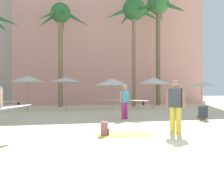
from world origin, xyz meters
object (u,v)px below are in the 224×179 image
object	(u,v)px
palm_tree_far_right	(134,15)
cafe_umbrella_3	(154,81)
person_near_right	(124,101)
person_mid_left	(202,113)
backpack	(105,129)
cafe_umbrella_2	(112,82)
cafe_umbrella_5	(66,80)
cafe_umbrella_4	(202,84)
person_far_left	(176,104)
palm_tree_center	(158,11)
palm_tree_left	(60,22)
cafe_umbrella_0	(28,79)
beach_towel	(124,135)

from	to	relation	value
palm_tree_far_right	cafe_umbrella_3	distance (m)	6.83
person_near_right	person_mid_left	size ratio (longest dim) A/B	2.58
backpack	cafe_umbrella_2	bearing A→B (deg)	94.78
cafe_umbrella_3	cafe_umbrella_5	world-z (taller)	cafe_umbrella_3
cafe_umbrella_4	person_far_left	xyz separation A→B (m)	(-8.55, -11.44, -0.97)
palm_tree_center	person_mid_left	distance (m)	16.03
cafe_umbrella_5	person_near_right	size ratio (longest dim) A/B	0.92
palm_tree_center	person_mid_left	xyz separation A→B (m)	(-3.72, -12.86, -8.81)
backpack	person_far_left	distance (m)	2.34
palm_tree_left	cafe_umbrella_4	bearing A→B (deg)	-21.77
cafe_umbrella_2	cafe_umbrella_5	bearing A→B (deg)	-178.71
palm_tree_center	person_near_right	bearing A→B (deg)	-121.95
cafe_umbrella_0	cafe_umbrella_3	world-z (taller)	cafe_umbrella_0
cafe_umbrella_4	backpack	size ratio (longest dim) A/B	6.05
cafe_umbrella_2	backpack	xyz separation A→B (m)	(-3.40, -11.60, -1.83)
beach_towel	person_mid_left	size ratio (longest dim) A/B	1.66
cafe_umbrella_2	backpack	distance (m)	12.22
cafe_umbrella_2	beach_towel	world-z (taller)	cafe_umbrella_2
cafe_umbrella_5	backpack	world-z (taller)	cafe_umbrella_5
person_near_right	cafe_umbrella_3	bearing A→B (deg)	-62.98
cafe_umbrella_0	backpack	distance (m)	11.76
cafe_umbrella_0	palm_tree_center	bearing A→B (deg)	21.90
cafe_umbrella_3	cafe_umbrella_4	xyz separation A→B (m)	(4.20, 0.02, -0.24)
palm_tree_left	cafe_umbrella_3	xyz separation A→B (m)	(6.72, -4.38, -5.18)
palm_tree_far_right	backpack	distance (m)	17.54
palm_tree_left	palm_tree_center	world-z (taller)	palm_tree_center
palm_tree_center	beach_towel	xyz separation A→B (m)	(-8.64, -16.09, -9.12)
cafe_umbrella_4	palm_tree_far_right	bearing A→B (deg)	144.45
cafe_umbrella_3	backpack	xyz separation A→B (m)	(-6.55, -11.09, -1.94)
backpack	person_mid_left	size ratio (longest dim) A/B	0.41
palm_tree_left	cafe_umbrella_5	size ratio (longest dim) A/B	3.66
palm_tree_left	cafe_umbrella_4	distance (m)	12.95
cafe_umbrella_2	cafe_umbrella_0	bearing A→B (deg)	-177.01
cafe_umbrella_5	person_far_left	distance (m)	12.13
cafe_umbrella_0	cafe_umbrella_2	world-z (taller)	cafe_umbrella_0
palm_tree_far_right	person_mid_left	xyz separation A→B (m)	(-0.62, -11.19, -7.79)
cafe_umbrella_4	beach_towel	size ratio (longest dim) A/B	1.48
person_near_right	cafe_umbrella_5	bearing A→B (deg)	-11.65
palm_tree_left	cafe_umbrella_5	bearing A→B (deg)	-88.76
palm_tree_far_right	cafe_umbrella_5	distance (m)	9.08
palm_tree_center	person_near_right	world-z (taller)	palm_tree_center
palm_tree_left	palm_tree_far_right	distance (m)	6.46
palm_tree_far_right	backpack	xyz separation A→B (m)	(-6.15, -14.40, -7.91)
cafe_umbrella_2	cafe_umbrella_4	xyz separation A→B (m)	(7.36, -0.49, -0.13)
cafe_umbrella_5	person_far_left	world-z (taller)	cafe_umbrella_5
cafe_umbrella_5	person_far_left	bearing A→B (deg)	-79.10
cafe_umbrella_4	cafe_umbrella_5	bearing A→B (deg)	177.84
palm_tree_center	person_near_right	xyz separation A→B (m)	(-7.21, -11.56, -8.23)
cafe_umbrella_3	person_far_left	bearing A→B (deg)	-110.87
cafe_umbrella_5	person_mid_left	size ratio (longest dim) A/B	2.37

